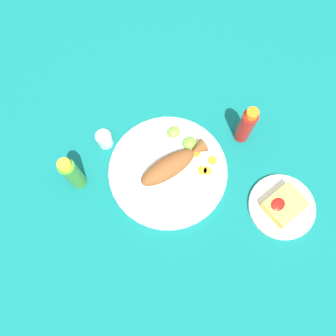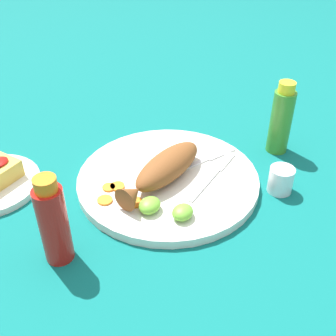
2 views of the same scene
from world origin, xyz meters
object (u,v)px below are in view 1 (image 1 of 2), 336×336
Objects in this scene: fork_near at (138,177)px; hot_sauce_bottle_green at (72,174)px; salt_cup at (105,140)px; side_plate_fries at (282,207)px; fork_far at (138,163)px; hot_sauce_bottle_red at (246,126)px; main_plate at (168,171)px; fried_fish at (172,165)px.

hot_sauce_bottle_green is (0.15, -0.11, 0.06)m from fork_near.
hot_sauce_bottle_green is 3.14× the size of salt_cup.
fork_near is 0.88× the size of side_plate_fries.
fork_far reaches higher than side_plate_fries.
side_plate_fries is (-0.26, 0.37, -0.01)m from fork_far.
salt_cup is at bearing -73.68° from fork_far.
fork_far is 0.45m from side_plate_fries.
hot_sauce_bottle_red is at bearing 158.41° from hot_sauce_bottle_green.
hot_sauce_bottle_red is 0.82× the size of side_plate_fries.
side_plate_fries is (-0.20, 0.30, -0.00)m from main_plate.
salt_cup is at bearing -56.98° from fried_fish.
fork_near is 0.19m from hot_sauce_bottle_green.
hot_sauce_bottle_green is at bearing 21.83° from salt_cup.
fork_near is at bearing 143.93° from hot_sauce_bottle_green.
fork_near is at bearing -16.58° from fried_fish.
hot_sauce_bottle_red reaches higher than main_plate.
main_plate is at bearing -0.00° from fried_fish.
main_plate is 2.08× the size of fork_near.
hot_sauce_bottle_red reaches higher than salt_cup.
fork_near is (0.10, -0.04, -0.02)m from fried_fish.
salt_cup is at bearing -62.68° from fork_near.
hot_sauce_bottle_red reaches higher than side_plate_fries.
fried_fish is 1.23× the size of fork_far.
hot_sauce_bottle_red is at bearing -104.36° from side_plate_fries.
hot_sauce_bottle_green reaches higher than main_plate.
hot_sauce_bottle_green is (0.23, -0.15, 0.07)m from main_plate.
fork_far is 0.13m from salt_cup.
hot_sauce_bottle_green is 0.16m from salt_cup.
fried_fish is at bearing -11.23° from hot_sauce_bottle_red.
fried_fish is at bearing -58.24° from side_plate_fries.
salt_cup reaches higher than main_plate.
fried_fish is at bearing 118.23° from salt_cup.
fork_far is 3.52× the size of salt_cup.
hot_sauce_bottle_green is at bearing -25.89° from fried_fish.
side_plate_fries is at bearing 124.37° from fork_far.
fried_fish is 0.11m from fork_far.
hot_sauce_bottle_green is at bearing -21.59° from hot_sauce_bottle_red.
salt_cup is at bearing -158.17° from hot_sauce_bottle_green.
fork_near is 1.08× the size of hot_sauce_bottle_red.
fork_far is (0.07, -0.08, -0.02)m from fried_fish.
salt_cup is at bearing -64.69° from main_plate.
fried_fish is 4.34× the size of salt_cup.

